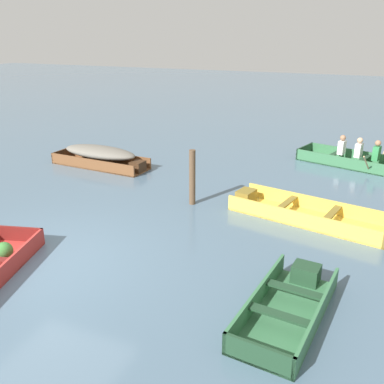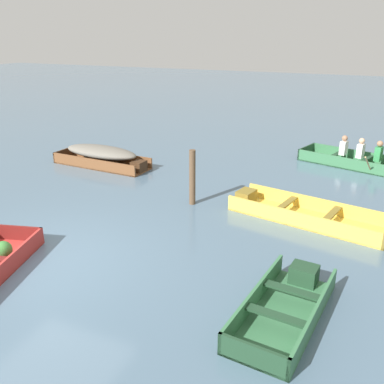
{
  "view_description": "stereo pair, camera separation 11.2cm",
  "coord_description": "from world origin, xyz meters",
  "px_view_note": "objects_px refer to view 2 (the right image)",
  "views": [
    {
      "loc": [
        5.27,
        -5.28,
        4.06
      ],
      "look_at": [
        1.43,
        3.73,
        0.35
      ],
      "focal_mm": 40.0,
      "sensor_mm": 36.0,
      "label": 1
    },
    {
      "loc": [
        5.38,
        -5.23,
        4.06
      ],
      "look_at": [
        1.43,
        3.73,
        0.35
      ],
      "focal_mm": 40.0,
      "sensor_mm": 36.0,
      "label": 2
    }
  ],
  "objects_px": {
    "skiff_wooden_brown_mid_moored": "(102,155)",
    "skiff_yellow_near_moored": "(301,213)",
    "skiff_green_outer_moored": "(286,306)",
    "mooring_post": "(192,177)",
    "rowboat_green_with_crew": "(359,159)"
  },
  "relations": [
    {
      "from": "skiff_wooden_brown_mid_moored",
      "to": "skiff_yellow_near_moored",
      "type": "bearing_deg",
      "value": -13.32
    },
    {
      "from": "skiff_yellow_near_moored",
      "to": "skiff_wooden_brown_mid_moored",
      "type": "relative_size",
      "value": 1.14
    },
    {
      "from": "skiff_yellow_near_moored",
      "to": "skiff_wooden_brown_mid_moored",
      "type": "distance_m",
      "value": 6.73
    },
    {
      "from": "skiff_green_outer_moored",
      "to": "mooring_post",
      "type": "bearing_deg",
      "value": 131.76
    },
    {
      "from": "mooring_post",
      "to": "rowboat_green_with_crew",
      "type": "bearing_deg",
      "value": 54.53
    },
    {
      "from": "rowboat_green_with_crew",
      "to": "mooring_post",
      "type": "xyz_separation_m",
      "value": [
        -3.56,
        -5.0,
        0.46
      ]
    },
    {
      "from": "skiff_green_outer_moored",
      "to": "rowboat_green_with_crew",
      "type": "distance_m",
      "value": 8.47
    },
    {
      "from": "skiff_yellow_near_moored",
      "to": "skiff_green_outer_moored",
      "type": "distance_m",
      "value": 3.69
    },
    {
      "from": "skiff_wooden_brown_mid_moored",
      "to": "mooring_post",
      "type": "bearing_deg",
      "value": -24.24
    },
    {
      "from": "skiff_green_outer_moored",
      "to": "mooring_post",
      "type": "height_order",
      "value": "mooring_post"
    },
    {
      "from": "skiff_yellow_near_moored",
      "to": "skiff_green_outer_moored",
      "type": "relative_size",
      "value": 1.46
    },
    {
      "from": "mooring_post",
      "to": "skiff_wooden_brown_mid_moored",
      "type": "bearing_deg",
      "value": 155.76
    },
    {
      "from": "skiff_wooden_brown_mid_moored",
      "to": "rowboat_green_with_crew",
      "type": "xyz_separation_m",
      "value": [
        7.46,
        3.25,
        -0.14
      ]
    },
    {
      "from": "skiff_yellow_near_moored",
      "to": "skiff_green_outer_moored",
      "type": "height_order",
      "value": "skiff_yellow_near_moored"
    },
    {
      "from": "skiff_yellow_near_moored",
      "to": "skiff_green_outer_moored",
      "type": "xyz_separation_m",
      "value": [
        0.44,
        -3.66,
        0.0
      ]
    }
  ]
}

